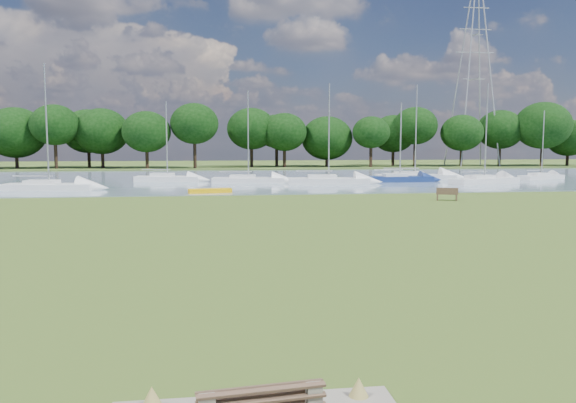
{
  "coord_description": "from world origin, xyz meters",
  "views": [
    {
      "loc": [
        -0.57,
        -20.7,
        3.95
      ],
      "look_at": [
        1.95,
        -2.0,
        1.99
      ],
      "focal_mm": 35.0,
      "sensor_mm": 36.0,
      "label": 1
    }
  ],
  "objects": [
    {
      "name": "ground",
      "position": [
        0.0,
        0.0,
        0.0
      ],
      "size": [
        220.0,
        220.0,
        0.0
      ],
      "primitive_type": "plane",
      "color": "brown"
    },
    {
      "name": "river",
      "position": [
        0.0,
        42.0,
        0.0
      ],
      "size": [
        220.0,
        40.0,
        0.1
      ],
      "primitive_type": "cube",
      "color": "gray",
      "rests_on": "ground"
    },
    {
      "name": "far_bank",
      "position": [
        0.0,
        72.0,
        0.0
      ],
      "size": [
        220.0,
        20.0,
        0.4
      ],
      "primitive_type": "cube",
      "color": "#4C6626",
      "rests_on": "ground"
    },
    {
      "name": "riverbank_bench",
      "position": [
        15.53,
        16.18,
        0.46
      ],
      "size": [
        1.54,
        0.88,
        0.91
      ],
      "rotation": [
        0.0,
        0.0,
        -0.32
      ],
      "color": "brown",
      "rests_on": "ground"
    },
    {
      "name": "kayak",
      "position": [
        -0.79,
        24.0,
        0.22
      ],
      "size": [
        3.49,
        1.44,
        0.34
      ],
      "primitive_type": "cube",
      "rotation": [
        0.0,
        0.0,
        0.2
      ],
      "color": "#F0AD06",
      "rests_on": "river"
    },
    {
      "name": "pylon",
      "position": [
        43.18,
        70.0,
        19.39
      ],
      "size": [
        6.74,
        4.73,
        31.0
      ],
      "color": "#98999D",
      "rests_on": "far_bank"
    },
    {
      "name": "tree_line",
      "position": [
        -2.26,
        68.0,
        5.93
      ],
      "size": [
        137.39,
        8.22,
        9.95
      ],
      "color": "black",
      "rests_on": "far_bank"
    },
    {
      "name": "sailboat_0",
      "position": [
        18.29,
        34.38,
        0.56
      ],
      "size": [
        6.69,
        1.94,
        8.02
      ],
      "rotation": [
        0.0,
        0.0,
        0.01
      ],
      "color": "navy",
      "rests_on": "river"
    },
    {
      "name": "sailboat_1",
      "position": [
        -5.25,
        38.06,
        0.56
      ],
      "size": [
        6.75,
        2.81,
        8.18
      ],
      "rotation": [
        0.0,
        0.0,
        -0.15
      ],
      "color": "silver",
      "rests_on": "river"
    },
    {
      "name": "sailboat_2",
      "position": [
        10.49,
        32.59,
        0.57
      ],
      "size": [
        7.97,
        2.98,
        9.61
      ],
      "rotation": [
        0.0,
        0.0,
        -0.1
      ],
      "color": "silver",
      "rests_on": "river"
    },
    {
      "name": "sailboat_3",
      "position": [
        34.99,
        36.22,
        0.47
      ],
      "size": [
        6.0,
        3.66,
        7.44
      ],
      "rotation": [
        0.0,
        0.0,
        0.38
      ],
      "color": "silver",
      "rests_on": "river"
    },
    {
      "name": "sailboat_4",
      "position": [
        21.14,
        37.79,
        0.56
      ],
      "size": [
        8.69,
        3.6,
        10.16
      ],
      "rotation": [
        0.0,
        0.0,
        -0.15
      ],
      "color": "silver",
      "rests_on": "river"
    },
    {
      "name": "sailboat_5",
      "position": [
        2.9,
        35.37,
        0.51
      ],
      "size": [
        7.36,
        2.83,
        9.1
      ],
      "rotation": [
        0.0,
        0.0,
        -0.12
      ],
      "color": "silver",
      "rests_on": "river"
    },
    {
      "name": "sailboat_6",
      "position": [
        25.69,
        30.91,
        0.55
      ],
      "size": [
        7.68,
        4.43,
        9.62
      ],
      "rotation": [
        0.0,
        0.0,
        0.34
      ],
      "color": "silver",
      "rests_on": "river"
    },
    {
      "name": "sailboat_7",
      "position": [
        -14.29,
        28.54,
        0.56
      ],
      "size": [
        7.59,
        2.86,
        10.49
      ],
      "rotation": [
        0.0,
        0.0,
        -0.11
      ],
      "color": "silver",
      "rests_on": "river"
    }
  ]
}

